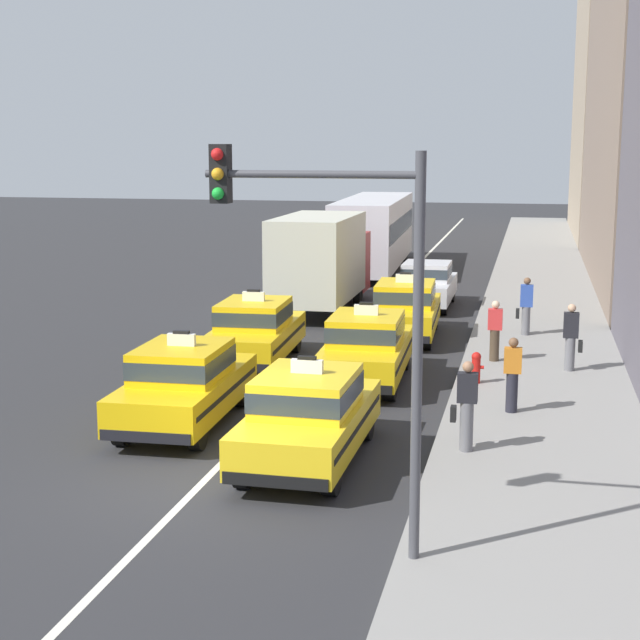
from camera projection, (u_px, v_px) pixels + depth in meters
ground_plane at (198, 488)px, 15.92m from camera, size 160.00×160.00×0.00m
lane_stripe_left_right at (383, 300)px, 35.13m from camera, size 0.14×80.00×0.01m
sidewalk_curb at (541, 329)px, 29.12m from camera, size 4.00×90.00×0.15m
taxi_left_nearest at (184, 383)px, 19.29m from camera, size 1.94×4.61×1.96m
taxi_left_second at (255, 330)px, 24.71m from camera, size 2.03×4.64×1.96m
box_truck_left_third at (322, 259)px, 32.47m from camera, size 2.32×6.97×3.27m
bus_left_fourth at (374, 230)px, 43.12m from camera, size 2.97×11.30×3.22m
taxi_right_nearest at (309, 415)px, 17.01m from camera, size 1.87×4.58×1.96m
taxi_right_second at (366, 347)px, 22.72m from camera, size 1.96×4.62×1.96m
taxi_right_third at (405, 309)px, 27.99m from camera, size 2.00×4.63×1.96m
sedan_right_fourth at (427, 283)px, 33.30m from camera, size 1.77×4.30×1.58m
pedestrian_near_crosswalk at (526, 306)px, 27.76m from camera, size 0.47×0.24×1.67m
pedestrian_mid_block at (512, 375)px, 19.73m from camera, size 0.36×0.24×1.56m
pedestrian_by_storefront at (571, 337)px, 23.35m from camera, size 0.47×0.24×1.64m
pedestrian_trailing at (495, 331)px, 24.41m from camera, size 0.36×0.24×1.55m
pedestrian_far_corner at (466, 406)px, 17.21m from camera, size 0.47×0.24×1.65m
fire_hydrant at (476, 366)px, 22.20m from camera, size 0.36×0.22×0.73m
traffic_light_pole at (344, 283)px, 12.41m from camera, size 2.87×0.33×5.58m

